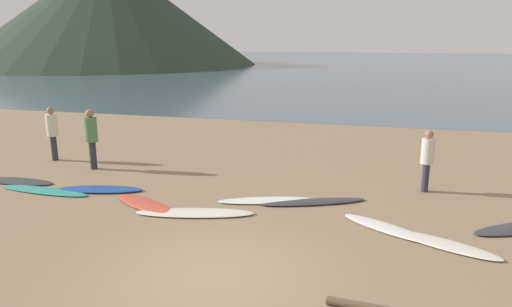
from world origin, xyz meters
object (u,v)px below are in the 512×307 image
object	(u,v)px
person_2	(427,156)
surfboard_3	(146,204)
person_3	(91,134)
surfboard_8	(445,244)
surfboard_2	(100,189)
surfboard_4	(195,213)
surfboard_0	(17,181)
person_0	(52,129)
surfboard_7	(386,228)
surfboard_1	(44,191)
surfboard_5	(267,200)
surfboard_6	(313,202)

from	to	relation	value
person_2	surfboard_3	bearing A→B (deg)	162.07
person_2	person_3	world-z (taller)	person_3
surfboard_8	person_3	distance (m)	9.96
surfboard_2	surfboard_4	size ratio (longest dim) A/B	0.83
surfboard_0	person_0	xyz separation A→B (m)	(-0.54, 2.29, 0.97)
person_0	surfboard_7	bearing A→B (deg)	74.45
person_0	surfboard_3	bearing A→B (deg)	58.52
surfboard_1	surfboard_8	size ratio (longest dim) A/B	1.28
surfboard_4	surfboard_3	bearing A→B (deg)	157.68
surfboard_1	surfboard_7	world-z (taller)	surfboard_7
surfboard_0	person_3	bearing A→B (deg)	52.22
surfboard_2	surfboard_8	size ratio (longest dim) A/B	1.07
surfboard_5	surfboard_6	distance (m)	1.09
surfboard_0	surfboard_6	bearing A→B (deg)	1.43
surfboard_3	surfboard_2	bearing A→B (deg)	-175.86
surfboard_2	person_2	world-z (taller)	person_2
surfboard_8	surfboard_3	bearing A→B (deg)	-158.97
surfboard_6	surfboard_8	xyz separation A→B (m)	(2.73, -1.71, 0.00)
surfboard_5	surfboard_6	xyz separation A→B (m)	(1.07, 0.18, -0.00)
person_0	person_3	bearing A→B (deg)	72.99
surfboard_4	surfboard_7	bearing A→B (deg)	-10.71
surfboard_1	surfboard_3	world-z (taller)	surfboard_3
surfboard_7	surfboard_4	bearing A→B (deg)	-144.45
surfboard_5	surfboard_2	bearing A→B (deg)	164.99
surfboard_0	person_3	distance (m)	2.35
surfboard_1	person_0	distance (m)	3.46
surfboard_1	person_2	bearing A→B (deg)	18.39
surfboard_5	person_2	xyz separation A→B (m)	(3.67, 1.78, 0.90)
surfboard_5	person_3	bearing A→B (deg)	146.38
surfboard_3	surfboard_4	distance (m)	1.31
surfboard_0	surfboard_2	distance (m)	2.59
surfboard_1	surfboard_2	distance (m)	1.40
surfboard_6	surfboard_8	world-z (taller)	same
surfboard_7	person_0	xyz separation A→B (m)	(-10.17, 3.06, 0.96)
surfboard_3	surfboard_4	size ratio (longest dim) A/B	0.79
surfboard_1	person_0	world-z (taller)	person_0
surfboard_2	surfboard_4	world-z (taller)	surfboard_2
person_3	person_0	bearing A→B (deg)	42.18
surfboard_3	person_3	distance (m)	4.02
surfboard_3	person_2	bearing A→B (deg)	51.23
surfboard_1	surfboard_2	xyz separation A→B (m)	(1.34, 0.43, 0.01)
surfboard_2	person_0	world-z (taller)	person_0
surfboard_1	surfboard_7	distance (m)	8.38
surfboard_7	person_3	size ratio (longest dim) A/B	1.15
surfboard_3	surfboard_5	size ratio (longest dim) A/B	0.88
surfboard_7	person_2	size ratio (longest dim) A/B	1.30
surfboard_4	surfboard_5	distance (m)	1.81
person_3	surfboard_0	bearing A→B (deg)	114.19
surfboard_8	surfboard_5	bearing A→B (deg)	-176.28
surfboard_5	person_2	bearing A→B (deg)	6.91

